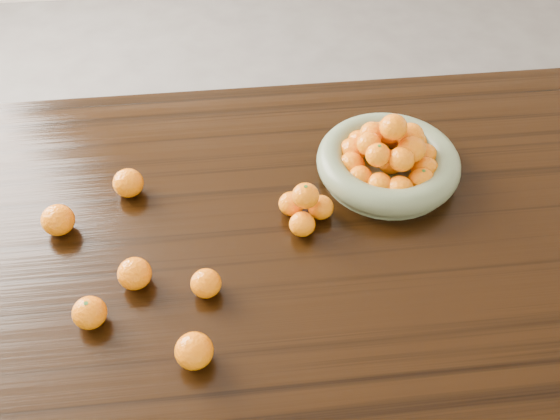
{
  "coord_description": "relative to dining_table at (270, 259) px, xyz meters",
  "views": [
    {
      "loc": [
        -0.07,
        -0.84,
        1.7
      ],
      "look_at": [
        0.02,
        -0.02,
        0.83
      ],
      "focal_mm": 40.0,
      "sensor_mm": 36.0,
      "label": 1
    }
  ],
  "objects": [
    {
      "name": "dining_table",
      "position": [
        0.0,
        0.0,
        0.0
      ],
      "size": [
        2.0,
        1.0,
        0.75
      ],
      "color": "black",
      "rests_on": "ground"
    },
    {
      "name": "loose_orange_3",
      "position": [
        -0.29,
        0.14,
        0.12
      ],
      "size": [
        0.06,
        0.06,
        0.06
      ],
      "primitive_type": "ellipsoid",
      "color": "orange",
      "rests_on": "dining_table"
    },
    {
      "name": "loose_orange_1",
      "position": [
        -0.26,
        -0.11,
        0.12
      ],
      "size": [
        0.06,
        0.06,
        0.06
      ],
      "primitive_type": "ellipsoid",
      "color": "orange",
      "rests_on": "dining_table"
    },
    {
      "name": "ground",
      "position": [
        0.0,
        0.0,
        -0.66
      ],
      "size": [
        5.0,
        5.0,
        0.0
      ],
      "primitive_type": "plane",
      "color": "#5F5D5A",
      "rests_on": "ground"
    },
    {
      "name": "loose_orange_4",
      "position": [
        -0.13,
        -0.14,
        0.12
      ],
      "size": [
        0.06,
        0.06,
        0.05
      ],
      "primitive_type": "ellipsoid",
      "color": "orange",
      "rests_on": "dining_table"
    },
    {
      "name": "fruit_bowl",
      "position": [
        0.27,
        0.14,
        0.13
      ],
      "size": [
        0.31,
        0.31,
        0.16
      ],
      "rotation": [
        0.0,
        0.0,
        -0.09
      ],
      "color": "#6A7757",
      "rests_on": "dining_table"
    },
    {
      "name": "loose_orange_2",
      "position": [
        -0.15,
        -0.28,
        0.12
      ],
      "size": [
        0.07,
        0.07,
        0.06
      ],
      "primitive_type": "ellipsoid",
      "color": "orange",
      "rests_on": "dining_table"
    },
    {
      "name": "orange_pyramid",
      "position": [
        0.07,
        0.02,
        0.13
      ],
      "size": [
        0.11,
        0.11,
        0.1
      ],
      "rotation": [
        0.0,
        0.0,
        -0.28
      ],
      "color": "orange",
      "rests_on": "dining_table"
    },
    {
      "name": "loose_orange_0",
      "position": [
        -0.34,
        -0.18,
        0.12
      ],
      "size": [
        0.06,
        0.06,
        0.06
      ],
      "primitive_type": "ellipsoid",
      "color": "orange",
      "rests_on": "dining_table"
    },
    {
      "name": "loose_orange_5",
      "position": [
        -0.42,
        0.05,
        0.12
      ],
      "size": [
        0.07,
        0.07,
        0.06
      ],
      "primitive_type": "ellipsoid",
      "color": "orange",
      "rests_on": "dining_table"
    }
  ]
}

